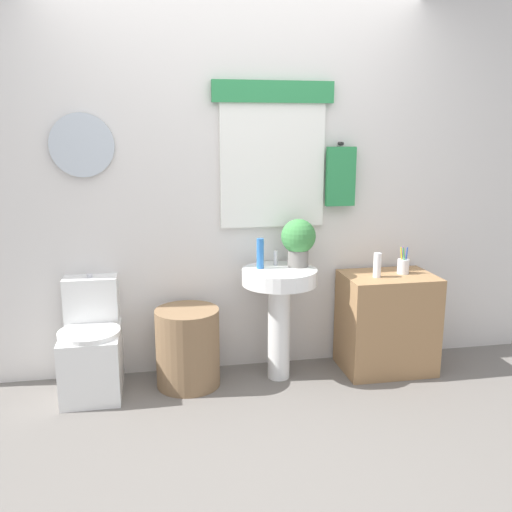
# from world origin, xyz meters

# --- Properties ---
(ground_plane) EXTENTS (8.00, 8.00, 0.00)m
(ground_plane) POSITION_xyz_m (0.00, 0.00, 0.00)
(ground_plane) COLOR slate
(back_wall) EXTENTS (4.40, 0.18, 2.60)m
(back_wall) POSITION_xyz_m (0.00, 1.15, 1.31)
(back_wall) COLOR silver
(back_wall) RESTS_ON ground_plane
(toilet) EXTENTS (0.38, 0.51, 0.74)m
(toilet) POSITION_xyz_m (-0.97, 0.88, 0.29)
(toilet) COLOR white
(toilet) RESTS_ON ground_plane
(laundry_hamper) EXTENTS (0.42, 0.42, 0.52)m
(laundry_hamper) POSITION_xyz_m (-0.37, 0.85, 0.26)
(laundry_hamper) COLOR #846647
(laundry_hamper) RESTS_ON ground_plane
(pedestal_sink) EXTENTS (0.50, 0.50, 0.76)m
(pedestal_sink) POSITION_xyz_m (0.25, 0.85, 0.57)
(pedestal_sink) COLOR white
(pedestal_sink) RESTS_ON ground_plane
(faucet) EXTENTS (0.03, 0.03, 0.10)m
(faucet) POSITION_xyz_m (0.25, 0.97, 0.81)
(faucet) COLOR silver
(faucet) RESTS_ON pedestal_sink
(wooden_cabinet) EXTENTS (0.62, 0.44, 0.69)m
(wooden_cabinet) POSITION_xyz_m (1.02, 0.85, 0.34)
(wooden_cabinet) COLOR #9E754C
(wooden_cabinet) RESTS_ON ground_plane
(soap_bottle) EXTENTS (0.05, 0.05, 0.20)m
(soap_bottle) POSITION_xyz_m (0.13, 0.90, 0.86)
(soap_bottle) COLOR #2D6BB7
(soap_bottle) RESTS_ON pedestal_sink
(potted_plant) EXTENTS (0.23, 0.23, 0.32)m
(potted_plant) POSITION_xyz_m (0.39, 0.91, 0.94)
(potted_plant) COLOR slate
(potted_plant) RESTS_ON pedestal_sink
(lotion_bottle) EXTENTS (0.05, 0.05, 0.17)m
(lotion_bottle) POSITION_xyz_m (0.91, 0.81, 0.77)
(lotion_bottle) COLOR white
(lotion_bottle) RESTS_ON wooden_cabinet
(toothbrush_cup) EXTENTS (0.08, 0.08, 0.19)m
(toothbrush_cup) POSITION_xyz_m (1.12, 0.87, 0.74)
(toothbrush_cup) COLOR silver
(toothbrush_cup) RESTS_ON wooden_cabinet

